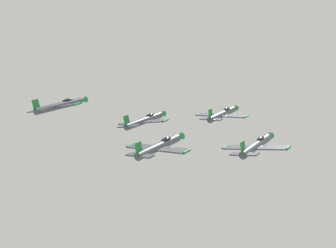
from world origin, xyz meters
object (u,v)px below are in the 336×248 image
Objects in this scene: airplane_left_inner at (145,120)px; airplane_right_outer at (60,105)px; airplane_right_inner at (256,145)px; airplane_lead at (223,114)px; airplane_left_outer at (160,146)px.

airplane_right_outer is (-9.85, -8.92, 2.95)m from airplane_left_inner.
airplane_left_inner is at bearing -179.33° from airplane_right_inner.
airplane_left_inner is (-8.83, -10.68, -0.09)m from airplane_lead.
airplane_left_outer is 19.46m from airplane_right_outer.
airplane_lead reaches higher than airplane_left_outer.
airplane_left_outer is at bearing -137.33° from airplane_right_inner.
airplane_right_outer is (-29.14, -9.15, 3.55)m from airplane_right_inner.
airplane_right_outer is (-18.68, -19.61, 2.86)m from airplane_lead.
airplane_left_inner is at bearing 136.49° from airplane_left_outer.
airplane_right_inner is at bearing -44.99° from airplane_lead.
airplane_lead is 13.86m from airplane_left_inner.
airplane_left_inner is 1.00× the size of airplane_left_outer.
airplane_left_outer reaches higher than airplane_right_inner.
airplane_right_inner is at bearing 0.67° from airplane_left_inner.
airplane_right_inner is 13.49m from airplane_left_outer.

